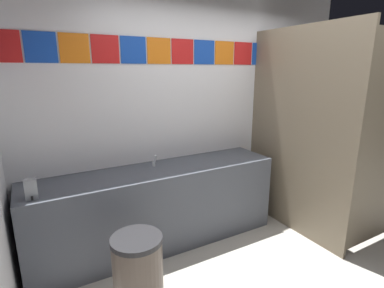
{
  "coord_description": "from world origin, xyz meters",
  "views": [
    {
      "loc": [
        -1.78,
        -1.45,
        1.82
      ],
      "look_at": [
        -0.49,
        0.87,
        1.14
      ],
      "focal_mm": 27.58,
      "sensor_mm": 36.0,
      "label": 1
    }
  ],
  "objects": [
    {
      "name": "faucet_center",
      "position": [
        -0.71,
        1.27,
        0.89
      ],
      "size": [
        0.04,
        0.1,
        0.14
      ],
      "color": "silver",
      "rests_on": "vanity_counter"
    },
    {
      "name": "toilet",
      "position": [
        1.22,
        1.06,
        0.3
      ],
      "size": [
        0.39,
        0.49,
        0.74
      ],
      "color": "white",
      "rests_on": "ground_plane"
    },
    {
      "name": "vanity_counter",
      "position": [
        -0.71,
        1.18,
        0.42
      ],
      "size": [
        2.55,
        0.57,
        0.84
      ],
      "color": "#4C515B",
      "rests_on": "ground_plane"
    },
    {
      "name": "stall_divider",
      "position": [
        0.93,
        0.49,
        1.13
      ],
      "size": [
        0.92,
        1.43,
        2.26
      ],
      "color": "#726651",
      "rests_on": "ground_plane"
    },
    {
      "name": "ground_plane",
      "position": [
        0.0,
        0.0,
        0.0
      ],
      "size": [
        8.95,
        8.95,
        0.0
      ],
      "primitive_type": "plane",
      "color": "#B2ADA3"
    },
    {
      "name": "soap_dispenser",
      "position": [
        -1.84,
        1.01,
        0.92
      ],
      "size": [
        0.09,
        0.09,
        0.16
      ],
      "color": "gray",
      "rests_on": "vanity_counter"
    },
    {
      "name": "wall_back",
      "position": [
        0.0,
        1.5,
        1.45
      ],
      "size": [
        4.07,
        0.09,
        2.9
      ],
      "color": "silver",
      "rests_on": "ground_plane"
    },
    {
      "name": "trash_bin",
      "position": [
        -1.2,
        0.43,
        0.31
      ],
      "size": [
        0.39,
        0.39,
        0.62
      ],
      "color": "brown",
      "rests_on": "ground_plane"
    }
  ]
}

